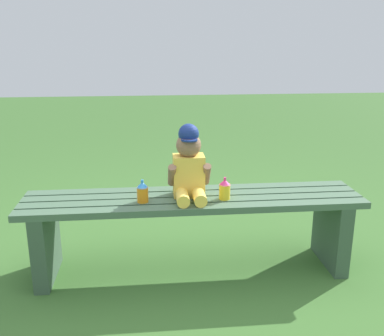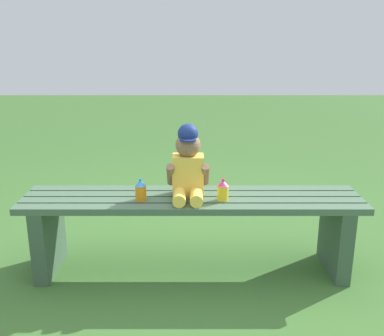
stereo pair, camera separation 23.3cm
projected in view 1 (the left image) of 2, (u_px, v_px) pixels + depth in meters
The scene contains 5 objects.
ground_plane at pixel (193, 269), 2.57m from camera, with size 16.00×16.00×0.00m, color #3D6B2D.
park_bench at pixel (193, 219), 2.48m from camera, with size 1.88×0.38×0.45m.
child_figure at pixel (189, 166), 2.39m from camera, with size 0.23×0.27×0.40m.
sippy_cup_left at pixel (143, 192), 2.34m from camera, with size 0.06×0.06×0.12m.
sippy_cup_right at pixel (225, 189), 2.38m from camera, with size 0.06×0.06×0.12m.
Camera 1 is at (-0.23, -2.28, 1.30)m, focal length 41.19 mm.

